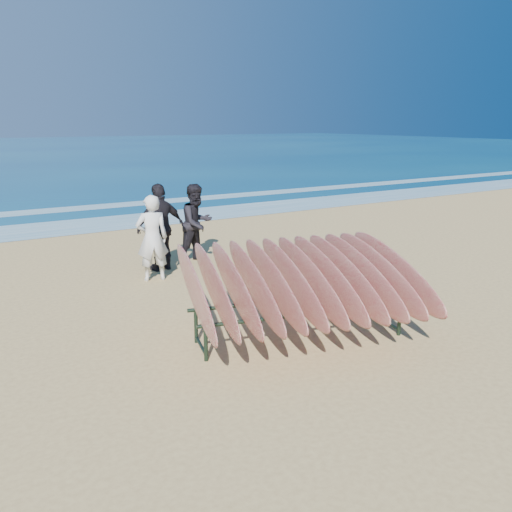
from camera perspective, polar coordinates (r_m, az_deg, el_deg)
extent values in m
plane|color=tan|center=(8.65, 2.82, -7.22)|extent=(120.00, 120.00, 0.00)
plane|color=white|center=(17.52, -16.08, 3.26)|extent=(160.00, 160.00, 0.00)
plane|color=white|center=(20.87, -18.76, 4.73)|extent=(160.00, 160.00, 0.00)
cylinder|color=black|center=(7.35, -5.31, -9.15)|extent=(0.06, 0.06, 0.50)
cylinder|color=black|center=(8.43, 14.87, -6.47)|extent=(0.06, 0.06, 0.50)
cylinder|color=black|center=(7.94, -6.33, -7.36)|extent=(0.06, 0.06, 0.50)
cylinder|color=black|center=(8.95, 12.66, -5.12)|extent=(0.06, 0.06, 0.50)
cylinder|color=black|center=(7.68, 5.56, -6.11)|extent=(3.12, 0.84, 0.06)
cylinder|color=black|center=(8.24, 3.78, -4.63)|extent=(3.12, 0.84, 0.06)
cylinder|color=black|center=(7.71, -5.81, -9.39)|extent=(0.20, 0.64, 0.04)
cylinder|color=black|center=(8.74, 13.66, -6.82)|extent=(0.20, 0.64, 0.04)
ellipsoid|color=maroon|center=(7.40, -6.50, -3.47)|extent=(0.74, 2.69, 1.11)
ellipsoid|color=maroon|center=(7.46, -4.37, -3.28)|extent=(0.74, 2.69, 1.11)
ellipsoid|color=maroon|center=(7.52, -2.28, -3.09)|extent=(0.74, 2.69, 1.11)
ellipsoid|color=maroon|center=(7.60, -0.23, -2.90)|extent=(0.74, 2.69, 1.11)
ellipsoid|color=maroon|center=(7.68, 1.78, -2.72)|extent=(0.74, 2.69, 1.11)
ellipsoid|color=maroon|center=(7.78, 3.74, -2.53)|extent=(0.74, 2.69, 1.11)
ellipsoid|color=maroon|center=(7.88, 5.65, -2.34)|extent=(0.74, 2.69, 1.11)
ellipsoid|color=maroon|center=(7.99, 7.51, -2.16)|extent=(0.74, 2.69, 1.11)
ellipsoid|color=maroon|center=(8.11, 9.31, -1.98)|extent=(0.74, 2.69, 1.11)
ellipsoid|color=maroon|center=(8.24, 11.06, -1.81)|extent=(0.74, 2.69, 1.11)
ellipsoid|color=maroon|center=(8.38, 12.75, -1.63)|extent=(0.74, 2.69, 1.11)
ellipsoid|color=maroon|center=(8.52, 14.39, -1.47)|extent=(0.74, 2.69, 1.11)
imported|color=silver|center=(10.96, -10.87, 1.86)|extent=(0.70, 0.54, 1.73)
imported|color=black|center=(12.29, -6.24, 3.45)|extent=(1.02, 0.90, 1.77)
imported|color=black|center=(11.69, -9.99, 2.99)|extent=(1.14, 0.59, 1.86)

